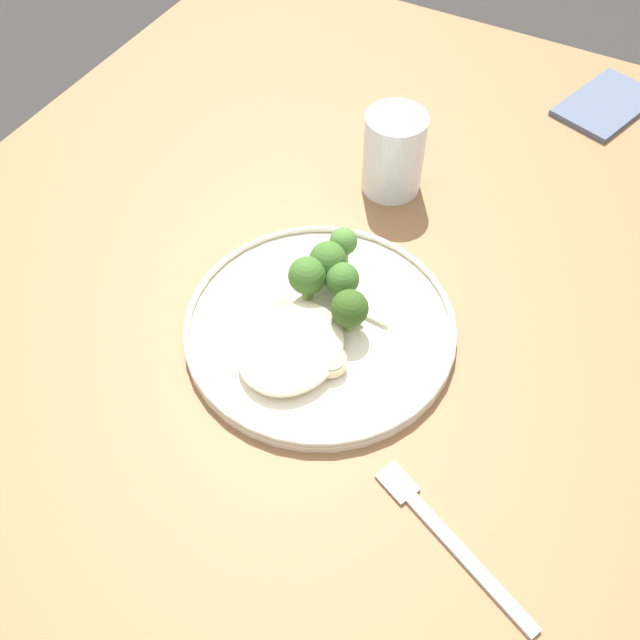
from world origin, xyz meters
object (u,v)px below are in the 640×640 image
(broccoli_floret_split_head, at_px, (342,280))
(folded_napkin, at_px, (606,104))
(seared_scallop_tiny_bay, at_px, (286,371))
(dinner_fork, at_px, (449,539))
(seared_scallop_left_edge, at_px, (284,311))
(broccoli_floret_center_pile, at_px, (305,275))
(broccoli_floret_tall_stalk, at_px, (343,243))
(broccoli_floret_beside_noodles, at_px, (328,260))
(seared_scallop_on_noodles, at_px, (291,354))
(broccoli_floret_right_tilted, at_px, (350,309))
(seared_scallop_front_small, at_px, (261,347))
(dinner_plate, at_px, (320,327))
(seared_scallop_center_golden, at_px, (318,325))
(seared_scallop_half_hidden, at_px, (312,353))
(seared_scallop_tilted_round, at_px, (330,361))
(water_glass, at_px, (395,158))

(broccoli_floret_split_head, distance_m, folded_napkin, 0.53)
(seared_scallop_tiny_bay, height_order, folded_napkin, seared_scallop_tiny_bay)
(dinner_fork, distance_m, folded_napkin, 0.69)
(seared_scallop_left_edge, height_order, broccoli_floret_center_pile, broccoli_floret_center_pile)
(broccoli_floret_tall_stalk, height_order, broccoli_floret_beside_noodles, broccoli_floret_beside_noodles)
(seared_scallop_on_noodles, distance_m, broccoli_floret_center_pile, 0.09)
(seared_scallop_tiny_bay, bearing_deg, broccoli_floret_right_tilted, 162.35)
(seared_scallop_front_small, height_order, seared_scallop_tiny_bay, seared_scallop_tiny_bay)
(dinner_plate, height_order, seared_scallop_on_noodles, seared_scallop_on_noodles)
(seared_scallop_tiny_bay, relative_size, broccoli_floret_right_tilted, 0.48)
(dinner_plate, relative_size, seared_scallop_on_noodles, 8.44)
(seared_scallop_center_golden, bearing_deg, seared_scallop_left_edge, -89.53)
(broccoli_floret_center_pile, bearing_deg, seared_scallop_half_hidden, 34.01)
(seared_scallop_front_small, bearing_deg, seared_scallop_tiny_bay, 69.79)
(seared_scallop_tiny_bay, relative_size, folded_napkin, 0.17)
(seared_scallop_on_noodles, height_order, seared_scallop_tilted_round, seared_scallop_on_noodles)
(seared_scallop_on_noodles, bearing_deg, dinner_plate, 174.21)
(seared_scallop_front_small, distance_m, folded_napkin, 0.64)
(broccoli_floret_beside_noodles, relative_size, dinner_fork, 0.32)
(broccoli_floret_center_pile, height_order, broccoli_floret_split_head, broccoli_floret_center_pile)
(dinner_plate, xyz_separation_m, broccoli_floret_tall_stalk, (-0.09, -0.02, 0.03))
(water_glass, height_order, folded_napkin, water_glass)
(seared_scallop_front_small, distance_m, seared_scallop_left_edge, 0.05)
(seared_scallop_front_small, height_order, seared_scallop_center_golden, seared_scallop_center_golden)
(broccoli_floret_split_head, height_order, broccoli_floret_beside_noodles, broccoli_floret_beside_noodles)
(seared_scallop_half_hidden, height_order, broccoli_floret_beside_noodles, broccoli_floret_beside_noodles)
(seared_scallop_front_small, distance_m, seared_scallop_tiny_bay, 0.04)
(seared_scallop_tilted_round, xyz_separation_m, seared_scallop_tiny_bay, (0.03, -0.03, 0.00))
(seared_scallop_half_hidden, distance_m, broccoli_floret_beside_noodles, 0.11)
(folded_napkin, bearing_deg, seared_scallop_half_hidden, -14.82)
(broccoli_floret_beside_noodles, bearing_deg, seared_scallop_tilted_round, 29.39)
(broccoli_floret_tall_stalk, bearing_deg, broccoli_floret_split_head, 26.10)
(broccoli_floret_right_tilted, relative_size, broccoli_floret_beside_noodles, 0.94)
(seared_scallop_center_golden, bearing_deg, seared_scallop_half_hidden, 19.71)
(broccoli_floret_tall_stalk, height_order, folded_napkin, broccoli_floret_tall_stalk)
(broccoli_floret_split_head, xyz_separation_m, water_glass, (-0.20, -0.03, 0.01))
(seared_scallop_half_hidden, bearing_deg, broccoli_floret_center_pile, -145.99)
(dinner_plate, relative_size, dinner_fork, 1.63)
(seared_scallop_front_small, bearing_deg, water_glass, 178.63)
(seared_scallop_tilted_round, height_order, broccoli_floret_right_tilted, broccoli_floret_right_tilted)
(broccoli_floret_center_pile, xyz_separation_m, dinner_fork, (0.18, 0.24, -0.04))
(seared_scallop_left_edge, xyz_separation_m, seared_scallop_center_golden, (-0.00, 0.04, 0.00))
(seared_scallop_half_hidden, relative_size, broccoli_floret_tall_stalk, 0.52)
(broccoli_floret_split_head, height_order, folded_napkin, broccoli_floret_split_head)
(broccoli_floret_tall_stalk, xyz_separation_m, water_glass, (-0.15, -0.01, 0.01))
(seared_scallop_center_golden, distance_m, broccoli_floret_tall_stalk, 0.11)
(seared_scallop_tilted_round, relative_size, dinner_fork, 0.19)
(seared_scallop_on_noodles, height_order, seared_scallop_left_edge, same)
(seared_scallop_left_edge, bearing_deg, seared_scallop_center_golden, 90.47)
(seared_scallop_tilted_round, xyz_separation_m, water_glass, (-0.29, -0.06, 0.03))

